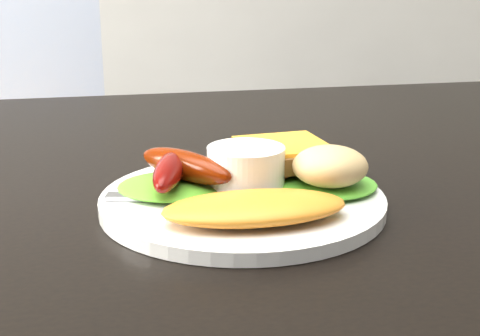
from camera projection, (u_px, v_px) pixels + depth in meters
dining_table at (203, 181)px, 0.70m from camera, size 1.20×0.80×0.04m
dining_chair at (20, 183)px, 1.59m from camera, size 0.47×0.47×0.05m
person at (287, 118)px, 1.18m from camera, size 0.58×0.49×1.38m
plate at (242, 201)px, 0.56m from camera, size 0.24×0.24×0.01m
lettuce_left at (170, 186)px, 0.57m from camera, size 0.11×0.11×0.01m
lettuce_right at (329, 185)px, 0.57m from camera, size 0.10×0.10×0.01m
omelette at (255, 208)px, 0.50m from camera, size 0.14×0.07×0.02m
sausage_a at (169, 171)px, 0.56m from camera, size 0.05×0.10×0.02m
sausage_b at (185, 165)px, 0.57m from camera, size 0.08×0.10×0.03m
ramekin at (246, 169)px, 0.57m from camera, size 0.09×0.09×0.04m
toast_a at (262, 165)px, 0.62m from camera, size 0.07×0.07×0.01m
toast_b at (283, 154)px, 0.61m from camera, size 0.09×0.09×0.01m
potato_salad at (330, 166)px, 0.56m from camera, size 0.07×0.07×0.03m
fork at (206, 198)px, 0.55m from camera, size 0.16×0.05×0.00m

